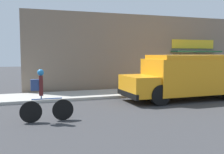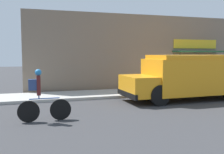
{
  "view_description": "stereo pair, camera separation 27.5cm",
  "coord_description": "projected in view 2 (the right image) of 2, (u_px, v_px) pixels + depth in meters",
  "views": [
    {
      "loc": [
        -8.67,
        -12.02,
        2.24
      ],
      "look_at": [
        -4.52,
        -0.2,
        1.1
      ],
      "focal_mm": 42.0,
      "sensor_mm": 36.0,
      "label": 1
    },
    {
      "loc": [
        -8.41,
        -12.1,
        2.24
      ],
      "look_at": [
        -4.52,
        -0.2,
        1.1
      ],
      "focal_mm": 42.0,
      "sensor_mm": 36.0,
      "label": 2
    }
  ],
  "objects": [
    {
      "name": "trash_bin",
      "position": [
        196.0,
        79.0,
        16.71
      ],
      "size": [
        0.48,
        0.48,
        0.93
      ],
      "color": "slate",
      "rests_on": "sidewalk"
    },
    {
      "name": "sidewalk",
      "position": [
        177.0,
        90.0,
        15.41
      ],
      "size": [
        28.0,
        2.44,
        0.14
      ],
      "color": "#ADAAA3",
      "rests_on": "ground_plane"
    },
    {
      "name": "ground_plane",
      "position": [
        190.0,
        94.0,
        14.26
      ],
      "size": [
        70.0,
        70.0,
        0.0
      ],
      "primitive_type": "plane",
      "color": "#38383A"
    },
    {
      "name": "storefront",
      "position": [
        166.0,
        52.0,
        16.68
      ],
      "size": [
        17.27,
        1.01,
        4.59
      ],
      "color": "#756656",
      "rests_on": "ground_plane"
    },
    {
      "name": "school_bus",
      "position": [
        190.0,
        76.0,
        12.66
      ],
      "size": [
        6.18,
        2.66,
        2.16
      ],
      "rotation": [
        0.0,
        0.0,
        0.01
      ],
      "color": "orange",
      "rests_on": "ground_plane"
    },
    {
      "name": "cyclist",
      "position": [
        41.0,
        97.0,
        8.54
      ],
      "size": [
        1.73,
        0.21,
        1.73
      ],
      "rotation": [
        0.0,
        0.0,
        -0.0
      ],
      "color": "black",
      "rests_on": "ground_plane"
    }
  ]
}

